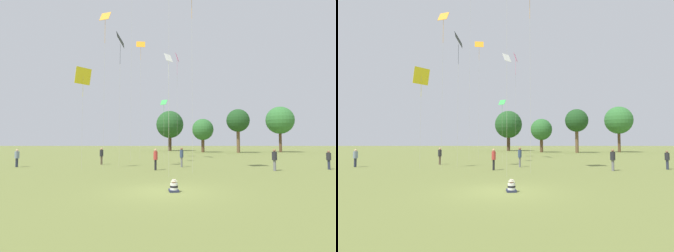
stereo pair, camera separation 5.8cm
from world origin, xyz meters
The scene contains 19 objects.
ground_plane centered at (0.00, 0.00, 0.00)m, with size 300.00×300.00×0.00m, color olive.
seated_toddler centered at (0.42, -0.11, 0.22)m, with size 0.48×0.57×0.56m.
person_standing_0 centered at (-0.88, 8.94, 1.01)m, with size 0.38×0.38×1.68m.
person_standing_1 centered at (1.30, 11.47, 1.06)m, with size 0.44×0.44×1.75m.
person_standing_2 centered at (-13.35, 11.45, 0.93)m, with size 0.47×0.47×1.58m.
person_standing_3 centered at (13.15, 9.55, 0.91)m, with size 0.36×0.36×1.54m.
person_standing_4 centered at (-6.51, 14.16, 0.98)m, with size 0.50×0.50×1.65m.
person_standing_5 centered at (8.36, 8.54, 0.99)m, with size 0.51×0.51×1.67m.
kite_1 centered at (0.10, 20.75, 12.51)m, with size 1.15×1.14×13.44m.
kite_2 centered at (1.29, 23.66, 13.48)m, with size 0.63×1.19×14.48m.
kite_3 centered at (-6.99, 9.65, 7.63)m, with size 1.18×1.23×8.40m.
kite_5 centered at (-3.74, 23.44, 15.22)m, with size 1.28×0.82×16.22m.
kite_6 centered at (-0.40, 17.08, 6.40)m, with size 0.86×0.74×6.95m.
kite_7 centered at (-5.11, 9.22, 12.05)m, with size 0.96×0.68×13.05m.
kite_9 centered at (-4.19, 11.14, 11.13)m, with size 0.79×1.30×11.93m.
distant_tree_0 centered at (0.33, 55.73, 6.78)m, with size 7.04×7.04×10.34m.
distant_tree_1 centered at (14.70, 43.28, 6.71)m, with size 4.81×4.81×9.21m.
distant_tree_2 centered at (24.82, 46.31, 7.07)m, with size 6.07×6.07×10.15m.
distant_tree_3 centered at (7.61, 46.00, 4.99)m, with size 4.72×4.72×7.40m.
Camera 1 is at (0.22, -11.86, 2.20)m, focal length 28.00 mm.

